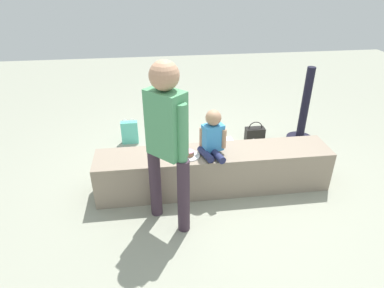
{
  "coord_description": "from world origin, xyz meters",
  "views": [
    {
      "loc": [
        -0.62,
        -2.96,
        2.22
      ],
      "look_at": [
        -0.27,
        -0.25,
        0.71
      ],
      "focal_mm": 30.76,
      "sensor_mm": 36.0,
      "label": 1
    }
  ],
  "objects_px": {
    "child_seated": "(213,135)",
    "handbag_black_leather": "(255,134)",
    "gift_bag": "(130,132)",
    "water_bottle_far_side": "(167,130)",
    "cake_box_white": "(222,146)",
    "water_bottle_near_gift": "(253,147)",
    "party_cup_red": "(172,144)",
    "adult_standing": "(167,134)",
    "cake_plate": "(189,154)"
  },
  "relations": [
    {
      "from": "water_bottle_far_side",
      "to": "party_cup_red",
      "type": "relative_size",
      "value": 2.22
    },
    {
      "from": "adult_standing",
      "to": "water_bottle_far_side",
      "type": "bearing_deg",
      "value": 87.49
    },
    {
      "from": "child_seated",
      "to": "handbag_black_leather",
      "type": "relative_size",
      "value": 1.62
    },
    {
      "from": "child_seated",
      "to": "cake_box_white",
      "type": "height_order",
      "value": "child_seated"
    },
    {
      "from": "party_cup_red",
      "to": "handbag_black_leather",
      "type": "distance_m",
      "value": 1.17
    },
    {
      "from": "adult_standing",
      "to": "cake_plate",
      "type": "height_order",
      "value": "adult_standing"
    },
    {
      "from": "adult_standing",
      "to": "cake_plate",
      "type": "relative_size",
      "value": 7.04
    },
    {
      "from": "cake_plate",
      "to": "water_bottle_near_gift",
      "type": "distance_m",
      "value": 1.24
    },
    {
      "from": "water_bottle_near_gift",
      "to": "handbag_black_leather",
      "type": "xyz_separation_m",
      "value": [
        0.13,
        0.34,
        0.01
      ]
    },
    {
      "from": "gift_bag",
      "to": "cake_plate",
      "type": "bearing_deg",
      "value": -61.18
    },
    {
      "from": "water_bottle_far_side",
      "to": "child_seated",
      "type": "bearing_deg",
      "value": -72.87
    },
    {
      "from": "water_bottle_near_gift",
      "to": "party_cup_red",
      "type": "bearing_deg",
      "value": 163.56
    },
    {
      "from": "gift_bag",
      "to": "water_bottle_near_gift",
      "type": "bearing_deg",
      "value": -17.59
    },
    {
      "from": "gift_bag",
      "to": "handbag_black_leather",
      "type": "xyz_separation_m",
      "value": [
        1.74,
        -0.18,
        -0.06
      ]
    },
    {
      "from": "child_seated",
      "to": "water_bottle_far_side",
      "type": "xyz_separation_m",
      "value": [
        -0.41,
        1.33,
        -0.58
      ]
    },
    {
      "from": "water_bottle_near_gift",
      "to": "party_cup_red",
      "type": "xyz_separation_m",
      "value": [
        -1.04,
        0.31,
        -0.05
      ]
    },
    {
      "from": "water_bottle_near_gift",
      "to": "adult_standing",
      "type": "bearing_deg",
      "value": -135.54
    },
    {
      "from": "cake_plate",
      "to": "cake_box_white",
      "type": "distance_m",
      "value": 1.13
    },
    {
      "from": "water_bottle_near_gift",
      "to": "handbag_black_leather",
      "type": "bearing_deg",
      "value": 69.57
    },
    {
      "from": "adult_standing",
      "to": "gift_bag",
      "type": "relative_size",
      "value": 4.33
    },
    {
      "from": "adult_standing",
      "to": "child_seated",
      "type": "bearing_deg",
      "value": 43.03
    },
    {
      "from": "adult_standing",
      "to": "handbag_black_leather",
      "type": "relative_size",
      "value": 5.28
    },
    {
      "from": "party_cup_red",
      "to": "cake_box_white",
      "type": "relative_size",
      "value": 0.29
    },
    {
      "from": "child_seated",
      "to": "water_bottle_far_side",
      "type": "distance_m",
      "value": 1.51
    },
    {
      "from": "cake_box_white",
      "to": "water_bottle_far_side",
      "type": "bearing_deg",
      "value": 146.86
    },
    {
      "from": "cake_box_white",
      "to": "water_bottle_near_gift",
      "type": "bearing_deg",
      "value": -23.36
    },
    {
      "from": "adult_standing",
      "to": "cake_box_white",
      "type": "distance_m",
      "value": 1.78
    },
    {
      "from": "child_seated",
      "to": "gift_bag",
      "type": "xyz_separation_m",
      "value": [
        -0.93,
        1.21,
        -0.51
      ]
    },
    {
      "from": "adult_standing",
      "to": "handbag_black_leather",
      "type": "xyz_separation_m",
      "value": [
        1.3,
        1.49,
        -0.85
      ]
    },
    {
      "from": "child_seated",
      "to": "party_cup_red",
      "type": "bearing_deg",
      "value": 109.29
    },
    {
      "from": "gift_bag",
      "to": "party_cup_red",
      "type": "height_order",
      "value": "gift_bag"
    },
    {
      "from": "water_bottle_far_side",
      "to": "party_cup_red",
      "type": "xyz_separation_m",
      "value": [
        0.06,
        -0.33,
        -0.05
      ]
    },
    {
      "from": "adult_standing",
      "to": "party_cup_red",
      "type": "xyz_separation_m",
      "value": [
        0.14,
        1.46,
        -0.9
      ]
    },
    {
      "from": "gift_bag",
      "to": "party_cup_red",
      "type": "xyz_separation_m",
      "value": [
        0.57,
        -0.2,
        -0.12
      ]
    },
    {
      "from": "adult_standing",
      "to": "cake_box_white",
      "type": "relative_size",
      "value": 4.83
    },
    {
      "from": "adult_standing",
      "to": "gift_bag",
      "type": "height_order",
      "value": "adult_standing"
    },
    {
      "from": "child_seated",
      "to": "party_cup_red",
      "type": "relative_size",
      "value": 5.05
    },
    {
      "from": "cake_plate",
      "to": "water_bottle_near_gift",
      "type": "bearing_deg",
      "value": 37.87
    },
    {
      "from": "cake_box_white",
      "to": "handbag_black_leather",
      "type": "distance_m",
      "value": 0.53
    },
    {
      "from": "cake_plate",
      "to": "water_bottle_far_side",
      "type": "distance_m",
      "value": 1.42
    },
    {
      "from": "adult_standing",
      "to": "cake_box_white",
      "type": "xyz_separation_m",
      "value": [
        0.8,
        1.32,
        -0.9
      ]
    },
    {
      "from": "gift_bag",
      "to": "cake_box_white",
      "type": "bearing_deg",
      "value": -15.76
    },
    {
      "from": "water_bottle_far_side",
      "to": "party_cup_red",
      "type": "distance_m",
      "value": 0.34
    },
    {
      "from": "handbag_black_leather",
      "to": "cake_plate",
      "type": "bearing_deg",
      "value": -134.91
    },
    {
      "from": "gift_bag",
      "to": "water_bottle_far_side",
      "type": "bearing_deg",
      "value": 13.33
    },
    {
      "from": "child_seated",
      "to": "handbag_black_leather",
      "type": "xyz_separation_m",
      "value": [
        0.81,
        1.03,
        -0.57
      ]
    },
    {
      "from": "child_seated",
      "to": "water_bottle_far_side",
      "type": "bearing_deg",
      "value": 107.13
    },
    {
      "from": "handbag_black_leather",
      "to": "adult_standing",
      "type": "bearing_deg",
      "value": -131.13
    },
    {
      "from": "gift_bag",
      "to": "adult_standing",
      "type": "bearing_deg",
      "value": -75.27
    },
    {
      "from": "gift_bag",
      "to": "water_bottle_far_side",
      "type": "distance_m",
      "value": 0.53
    }
  ]
}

